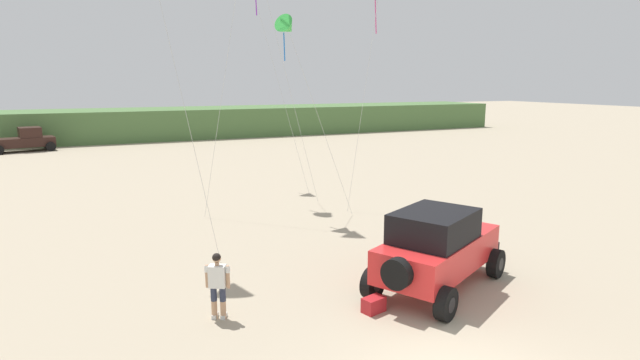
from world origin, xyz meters
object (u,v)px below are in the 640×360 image
at_px(jeep, 438,247).
at_px(cooler_box, 374,305).
at_px(person_watching, 218,282).
at_px(distant_pickup, 25,140).
at_px(kite_white_parafoil, 288,28).

relative_size(jeep, cooler_box, 8.92).
height_order(person_watching, distant_pickup, distant_pickup).
bearing_deg(person_watching, kite_white_parafoil, 59.10).
xyz_separation_m(person_watching, kite_white_parafoil, (5.19, 8.66, 6.90)).
relative_size(cooler_box, distant_pickup, 0.11).
height_order(person_watching, kite_white_parafoil, kite_white_parafoil).
relative_size(cooler_box, kite_white_parafoil, 0.07).
xyz_separation_m(jeep, kite_white_parafoil, (-0.78, 9.32, 6.63)).
bearing_deg(kite_white_parafoil, person_watching, -120.90).
relative_size(jeep, kite_white_parafoil, 0.59).
xyz_separation_m(person_watching, cooler_box, (3.61, -1.25, -0.75)).
xyz_separation_m(jeep, distant_pickup, (-13.40, 37.23, -0.26)).
distance_m(jeep, person_watching, 6.01).
relative_size(person_watching, kite_white_parafoil, 0.20).
height_order(jeep, cooler_box, jeep).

